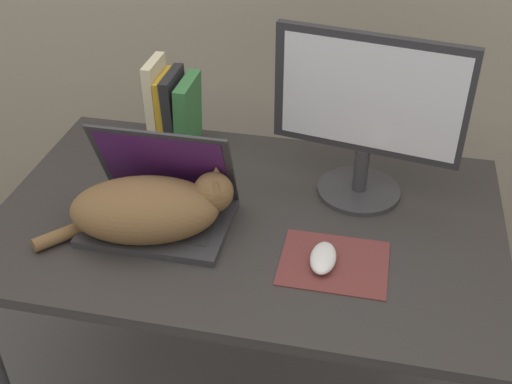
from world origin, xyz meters
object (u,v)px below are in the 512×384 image
computer_mouse (323,258)px  cat (150,208)px  book_row (173,110)px  external_monitor (367,113)px  laptop (160,204)px

computer_mouse → cat: bearing=176.5°
cat → book_row: book_row is taller
cat → external_monitor: bearing=30.4°
external_monitor → book_row: (-0.53, 0.13, -0.12)m
external_monitor → laptop: bearing=-154.7°
laptop → external_monitor: bearing=25.3°
external_monitor → book_row: size_ratio=1.80×
cat → book_row: (-0.07, 0.40, 0.04)m
book_row → external_monitor: bearing=-14.0°
laptop → computer_mouse: (0.40, -0.08, -0.03)m
laptop → book_row: bearing=102.3°
computer_mouse → book_row: 0.64m
laptop → cat: bearing=-94.0°
cat → external_monitor: (0.46, 0.27, 0.16)m
cat → book_row: size_ratio=1.71×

